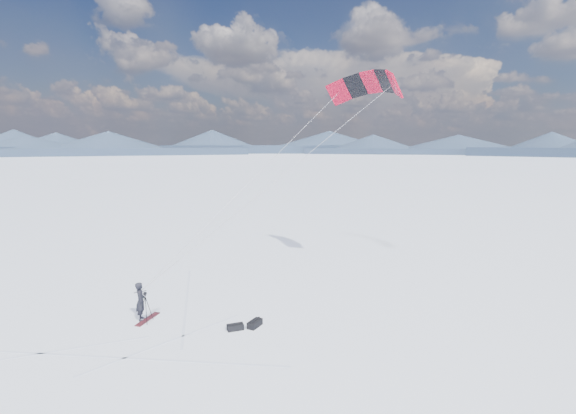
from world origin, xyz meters
TOP-DOWN VIEW (x-y plane):
  - ground at (0.00, 0.00)m, footprint 1800.00×1800.00m
  - horizon_hills at (-0.00, -0.00)m, footprint 704.00×704.42m
  - snow_tracks at (-1.98, 0.09)m, footprint 13.93×9.84m
  - snowkiter at (-1.06, 2.37)m, footprint 0.55×0.73m
  - snowboard at (-0.81, 2.27)m, footprint 1.34×1.31m
  - tripod at (-0.91, 2.04)m, footprint 0.65×0.60m
  - gear_bag_a at (3.16, -0.95)m, footprint 0.85×0.71m
  - gear_bag_b at (2.28, -0.80)m, footprint 0.76×0.46m
  - power_kite at (12.77, 3.12)m, footprint 14.99×5.83m

SIDE VIEW (x-z plane):
  - ground at x=0.00m, z-range 0.00..0.00m
  - snowkiter at x=-1.06m, z-range -0.91..0.91m
  - snow_tracks at x=-1.98m, z-range 0.00..0.01m
  - snowboard at x=-0.81m, z-range 0.00..0.04m
  - gear_bag_b at x=2.28m, z-range -0.02..0.30m
  - gear_bag_a at x=3.16m, z-range -0.02..0.32m
  - tripod at x=-0.91m, z-range 0.20..1.61m
  - horizon_hills at x=0.00m, z-range -0.70..8.94m
  - power_kite at x=12.77m, z-range 5.98..17.04m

